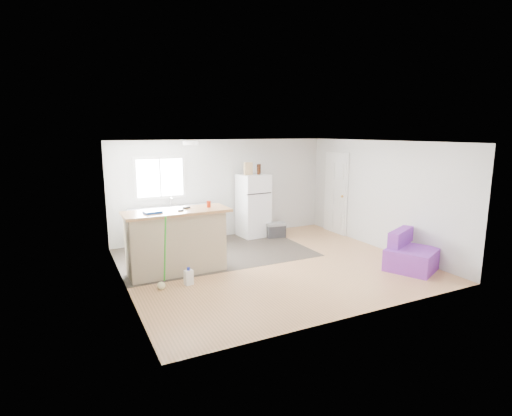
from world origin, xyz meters
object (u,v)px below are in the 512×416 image
(bottle_left, at_px, (258,169))
(red_cup, at_px, (209,204))
(cooler, at_px, (275,230))
(mop, at_px, (162,275))
(cleaner_jug, at_px, (189,277))
(kitchen_cabinets, at_px, (174,226))
(refrigerator, at_px, (253,205))
(blue_tray, at_px, (153,212))
(cardboard_box, at_px, (248,169))
(peninsula, at_px, (176,241))
(bottle_right, at_px, (259,169))
(purple_seat, at_px, (410,256))

(bottle_left, bearing_deg, red_cup, -138.77)
(cooler, distance_m, mop, 3.89)
(cooler, xyz_separation_m, cleaner_jug, (-2.87, -2.11, -0.05))
(kitchen_cabinets, distance_m, refrigerator, 2.03)
(blue_tray, height_order, cardboard_box, cardboard_box)
(peninsula, bearing_deg, cardboard_box, 36.02)
(mop, bearing_deg, peninsula, 56.78)
(bottle_right, bearing_deg, cardboard_box, -173.57)
(cooler, bearing_deg, cleaner_jug, -135.63)
(red_cup, height_order, bottle_left, bottle_left)
(purple_seat, relative_size, mop, 0.91)
(peninsula, height_order, purple_seat, peninsula)
(cleaner_jug, height_order, mop, mop)
(bottle_left, bearing_deg, kitchen_cabinets, 176.86)
(cleaner_jug, distance_m, mop, 0.45)
(kitchen_cabinets, distance_m, cooler, 2.50)
(kitchen_cabinets, xyz_separation_m, purple_seat, (3.61, -3.57, -0.19))
(blue_tray, height_order, bottle_left, bottle_left)
(kitchen_cabinets, relative_size, mop, 1.64)
(kitchen_cabinets, relative_size, cooler, 3.96)
(cleaner_jug, bearing_deg, cardboard_box, 35.78)
(kitchen_cabinets, xyz_separation_m, cooler, (2.45, -0.38, -0.27))
(cooler, bearing_deg, peninsula, -145.85)
(refrigerator, distance_m, blue_tray, 3.40)
(peninsula, bearing_deg, bottle_left, 32.51)
(cooler, xyz_separation_m, bottle_right, (-0.28, 0.34, 1.50))
(peninsula, distance_m, mop, 0.86)
(peninsula, bearing_deg, bottle_right, 33.01)
(peninsula, xyz_separation_m, purple_seat, (4.04, -1.79, -0.33))
(peninsula, xyz_separation_m, cardboard_box, (2.28, 1.71, 1.11))
(cleaner_jug, bearing_deg, cooler, 25.30)
(purple_seat, xyz_separation_m, bottle_left, (-1.51, 3.46, 1.42))
(purple_seat, bearing_deg, blue_tray, 133.75)
(cooler, bearing_deg, mop, -139.97)
(cardboard_box, xyz_separation_m, bottle_right, (0.32, 0.04, -0.02))
(red_cup, xyz_separation_m, bottle_right, (1.94, 1.72, 0.44))
(peninsula, height_order, cooler, peninsula)
(purple_seat, height_order, blue_tray, blue_tray)
(purple_seat, distance_m, blue_tray, 4.87)
(kitchen_cabinets, bearing_deg, bottle_right, 4.11)
(purple_seat, xyz_separation_m, blue_tray, (-4.45, 1.74, 0.93))
(blue_tray, distance_m, cardboard_box, 3.26)
(kitchen_cabinets, bearing_deg, red_cup, -77.41)
(cleaner_jug, relative_size, red_cup, 2.58)
(peninsula, relative_size, bottle_left, 7.71)
(purple_seat, height_order, red_cup, red_cup)
(peninsula, relative_size, refrigerator, 1.24)
(cardboard_box, bearing_deg, cooler, -27.26)
(cardboard_box, xyz_separation_m, bottle_left, (0.25, -0.04, -0.02))
(kitchen_cabinets, distance_m, peninsula, 1.84)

